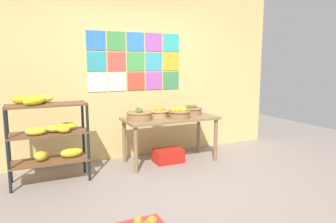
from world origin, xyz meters
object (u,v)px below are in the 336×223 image
Objects in this scene: banana_shelf_unit at (48,129)px; display_table at (170,123)px; fruit_basket_centre at (179,113)px; fruit_basket_left at (192,110)px; fruit_basket_right at (139,115)px; produce_crate_under_table at (168,156)px; fruit_basket_back_right at (159,112)px.

display_table is at bearing 2.95° from banana_shelf_unit.
display_table is (1.79, 0.09, -0.09)m from banana_shelf_unit.
banana_shelf_unit is 1.88m from fruit_basket_centre.
display_table is 0.48m from fruit_basket_left.
fruit_basket_right is (1.26, 0.06, 0.08)m from banana_shelf_unit.
fruit_basket_left reaches higher than produce_crate_under_table.
fruit_basket_back_right is 0.98× the size of fruit_basket_centre.
banana_shelf_unit is at bearing -172.64° from fruit_basket_back_right.
fruit_basket_right is (-0.52, -0.03, 0.17)m from display_table.
produce_crate_under_table is at bearing 0.67° from fruit_basket_right.
fruit_basket_back_right is at bearing 139.77° from display_table.
fruit_basket_right reaches higher than fruit_basket_back_right.
banana_shelf_unit is 3.04× the size of fruit_basket_right.
banana_shelf_unit is at bearing -177.05° from display_table.
fruit_basket_right reaches higher than fruit_basket_left.
fruit_basket_right is 0.62m from fruit_basket_centre.
produce_crate_under_table is (0.48, 0.01, -0.68)m from fruit_basket_right.
produce_crate_under_table is at bearing 141.84° from fruit_basket_centre.
fruit_basket_centre is (-0.36, -0.23, 0.01)m from fruit_basket_left.
fruit_basket_left is at bearing 32.48° from fruit_basket_centre.
banana_shelf_unit is 0.79× the size of display_table.
fruit_basket_right is 0.83m from produce_crate_under_table.
produce_crate_under_table is (-0.49, -0.12, -0.68)m from fruit_basket_left.
banana_shelf_unit reaches higher than fruit_basket_left.
fruit_basket_centre is at bearing -47.64° from fruit_basket_back_right.
display_table is 4.56× the size of fruit_basket_left.
banana_shelf_unit reaches higher than display_table.
fruit_basket_left is 0.92× the size of fruit_basket_centre.
produce_crate_under_table is (-0.14, 0.11, -0.69)m from fruit_basket_centre.
fruit_basket_centre reaches higher than fruit_basket_back_right.
banana_shelf_unit is 2.60× the size of produce_crate_under_table.
fruit_basket_centre is at bearing -147.52° from fruit_basket_left.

